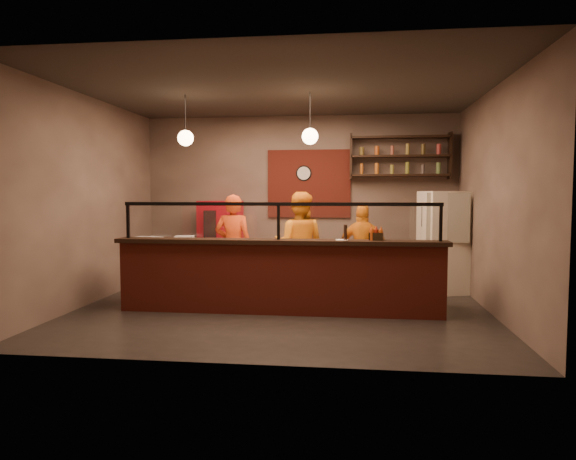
# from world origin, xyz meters

# --- Properties ---
(floor) EXTENTS (6.00, 6.00, 0.00)m
(floor) POSITION_xyz_m (0.00, 0.00, 0.00)
(floor) COLOR black
(floor) RESTS_ON ground
(ceiling) EXTENTS (6.00, 6.00, 0.00)m
(ceiling) POSITION_xyz_m (0.00, 0.00, 3.20)
(ceiling) COLOR #363029
(ceiling) RESTS_ON wall_back
(wall_back) EXTENTS (6.00, 0.00, 6.00)m
(wall_back) POSITION_xyz_m (0.00, 2.50, 1.60)
(wall_back) COLOR #7C675B
(wall_back) RESTS_ON floor
(wall_left) EXTENTS (0.00, 5.00, 5.00)m
(wall_left) POSITION_xyz_m (-3.00, 0.00, 1.60)
(wall_left) COLOR #7C675B
(wall_left) RESTS_ON floor
(wall_right) EXTENTS (0.00, 5.00, 5.00)m
(wall_right) POSITION_xyz_m (3.00, 0.00, 1.60)
(wall_right) COLOR #7C675B
(wall_right) RESTS_ON floor
(wall_front) EXTENTS (6.00, 0.00, 6.00)m
(wall_front) POSITION_xyz_m (0.00, -2.50, 1.60)
(wall_front) COLOR #7C675B
(wall_front) RESTS_ON floor
(brick_patch) EXTENTS (1.60, 0.04, 1.30)m
(brick_patch) POSITION_xyz_m (0.20, 2.47, 1.90)
(brick_patch) COLOR maroon
(brick_patch) RESTS_ON wall_back
(service_counter) EXTENTS (4.60, 0.25, 1.00)m
(service_counter) POSITION_xyz_m (0.00, -0.30, 0.50)
(service_counter) COLOR maroon
(service_counter) RESTS_ON floor
(counter_ledge) EXTENTS (4.70, 0.37, 0.06)m
(counter_ledge) POSITION_xyz_m (0.00, -0.30, 1.03)
(counter_ledge) COLOR black
(counter_ledge) RESTS_ON service_counter
(worktop_cabinet) EXTENTS (4.60, 0.75, 0.85)m
(worktop_cabinet) POSITION_xyz_m (0.00, 0.20, 0.42)
(worktop_cabinet) COLOR gray
(worktop_cabinet) RESTS_ON floor
(worktop) EXTENTS (4.60, 0.75, 0.05)m
(worktop) POSITION_xyz_m (0.00, 0.20, 0.88)
(worktop) COLOR beige
(worktop) RESTS_ON worktop_cabinet
(sneeze_guard) EXTENTS (4.50, 0.05, 0.52)m
(sneeze_guard) POSITION_xyz_m (0.00, -0.30, 1.37)
(sneeze_guard) COLOR white
(sneeze_guard) RESTS_ON counter_ledge
(wall_shelving) EXTENTS (1.84, 0.28, 0.85)m
(wall_shelving) POSITION_xyz_m (1.90, 2.32, 2.40)
(wall_shelving) COLOR black
(wall_shelving) RESTS_ON wall_back
(wall_clock) EXTENTS (0.30, 0.04, 0.30)m
(wall_clock) POSITION_xyz_m (0.10, 2.46, 2.10)
(wall_clock) COLOR black
(wall_clock) RESTS_ON wall_back
(pendant_left) EXTENTS (0.24, 0.24, 0.77)m
(pendant_left) POSITION_xyz_m (-1.50, 0.20, 2.55)
(pendant_left) COLOR black
(pendant_left) RESTS_ON ceiling
(pendant_right) EXTENTS (0.24, 0.24, 0.77)m
(pendant_right) POSITION_xyz_m (0.40, 0.20, 2.55)
(pendant_right) COLOR black
(pendant_right) RESTS_ON ceiling
(cook_left) EXTENTS (0.62, 0.41, 1.70)m
(cook_left) POSITION_xyz_m (-0.91, 0.80, 0.85)
(cook_left) COLOR red
(cook_left) RESTS_ON floor
(cook_mid) EXTENTS (0.89, 0.72, 1.74)m
(cook_mid) POSITION_xyz_m (0.17, 0.86, 0.87)
(cook_mid) COLOR orange
(cook_mid) RESTS_ON floor
(cook_right) EXTENTS (0.94, 0.50, 1.53)m
(cook_right) POSITION_xyz_m (1.22, 1.18, 0.77)
(cook_right) COLOR orange
(cook_right) RESTS_ON floor
(fridge) EXTENTS (0.88, 0.85, 1.75)m
(fridge) POSITION_xyz_m (2.60, 1.61, 0.87)
(fridge) COLOR silver
(fridge) RESTS_ON floor
(red_cooler) EXTENTS (0.83, 0.79, 1.57)m
(red_cooler) POSITION_xyz_m (-1.48, 2.15, 0.78)
(red_cooler) COLOR #B30B1A
(red_cooler) RESTS_ON floor
(pizza_dough) EXTENTS (0.59, 0.59, 0.01)m
(pizza_dough) POSITION_xyz_m (0.13, 0.14, 0.91)
(pizza_dough) COLOR #F0E3CB
(pizza_dough) RESTS_ON worktop
(prep_tub_a) EXTENTS (0.33, 0.30, 0.14)m
(prep_tub_a) POSITION_xyz_m (-2.06, 0.20, 0.97)
(prep_tub_a) COLOR silver
(prep_tub_a) RESTS_ON worktop
(prep_tub_b) EXTENTS (0.32, 0.27, 0.14)m
(prep_tub_b) POSITION_xyz_m (-1.59, 0.34, 0.97)
(prep_tub_b) COLOR silver
(prep_tub_b) RESTS_ON worktop
(prep_tub_c) EXTENTS (0.35, 0.32, 0.15)m
(prep_tub_c) POSITION_xyz_m (-2.15, 0.05, 0.97)
(prep_tub_c) COLOR silver
(prep_tub_c) RESTS_ON worktop
(rolling_pin) EXTENTS (0.40, 0.11, 0.07)m
(rolling_pin) POSITION_xyz_m (-1.09, 0.30, 0.93)
(rolling_pin) COLOR yellow
(rolling_pin) RESTS_ON worktop
(condiment_caddy) EXTENTS (0.21, 0.17, 0.11)m
(condiment_caddy) POSITION_xyz_m (1.36, -0.24, 1.11)
(condiment_caddy) COLOR black
(condiment_caddy) RESTS_ON counter_ledge
(pepper_mill) EXTENTS (0.06, 0.06, 0.22)m
(pepper_mill) POSITION_xyz_m (0.94, -0.33, 1.17)
(pepper_mill) COLOR black
(pepper_mill) RESTS_ON counter_ledge
(small_plate) EXTENTS (0.20, 0.20, 0.01)m
(small_plate) POSITION_xyz_m (0.89, -0.32, 1.07)
(small_plate) COLOR white
(small_plate) RESTS_ON counter_ledge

